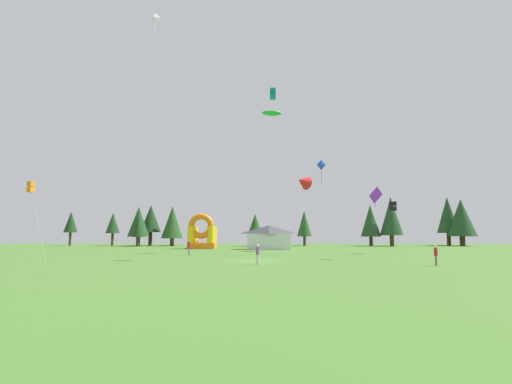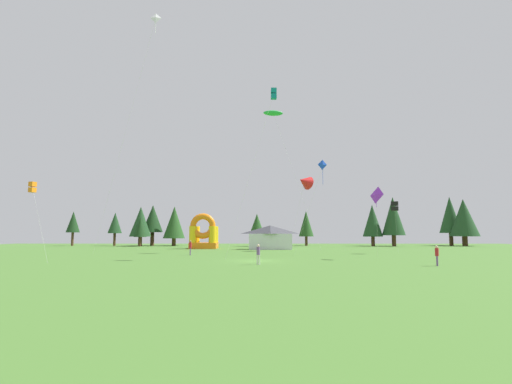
% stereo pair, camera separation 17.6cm
% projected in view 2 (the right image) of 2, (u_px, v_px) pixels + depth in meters
% --- Properties ---
extents(ground_plane, '(120.00, 120.00, 0.00)m').
position_uv_depth(ground_plane, '(255.00, 261.00, 38.59)').
color(ground_plane, '#47752D').
extents(kite_purple_diamond, '(1.13, 1.91, 7.27)m').
position_uv_depth(kite_purple_diamond, '(375.00, 196.00, 41.53)').
color(kite_purple_diamond, purple).
rests_on(kite_purple_diamond, ground_plane).
extents(kite_orange_box, '(2.55, 1.14, 7.43)m').
position_uv_depth(kite_orange_box, '(32.00, 187.00, 36.97)').
color(kite_orange_box, orange).
rests_on(kite_orange_box, ground_plane).
extents(kite_green_parafoil, '(8.39, 2.23, 20.30)m').
position_uv_depth(kite_green_parafoil, '(273.00, 113.00, 57.11)').
color(kite_green_parafoil, green).
rests_on(kite_green_parafoil, ground_plane).
extents(kite_blue_diamond, '(3.74, 2.00, 11.01)m').
position_uv_depth(kite_blue_diamond, '(323.00, 166.00, 46.55)').
color(kite_blue_diamond, blue).
rests_on(kite_blue_diamond, ground_plane).
extents(kite_black_box, '(1.71, 3.13, 6.79)m').
position_uv_depth(kite_black_box, '(395.00, 206.00, 52.33)').
color(kite_black_box, black).
rests_on(kite_black_box, ground_plane).
extents(kite_white_diamond, '(9.28, 7.48, 26.37)m').
position_uv_depth(kite_white_diamond, '(154.00, 23.00, 43.19)').
color(kite_white_diamond, white).
rests_on(kite_white_diamond, ground_plane).
extents(kite_teal_box, '(5.46, 0.62, 18.43)m').
position_uv_depth(kite_teal_box, '(274.00, 94.00, 43.44)').
color(kite_teal_box, '#0C7F7A').
rests_on(kite_teal_box, ground_plane).
extents(kite_red_delta, '(3.64, 4.30, 11.69)m').
position_uv_depth(kite_red_delta, '(304.00, 182.00, 60.40)').
color(kite_red_delta, red).
rests_on(kite_red_delta, ground_plane).
extents(person_near_camera, '(0.37, 0.37, 1.79)m').
position_uv_depth(person_near_camera, '(190.00, 246.00, 48.21)').
color(person_near_camera, '#724C8C').
rests_on(person_near_camera, ground_plane).
extents(person_left_edge, '(0.35, 0.35, 1.67)m').
position_uv_depth(person_left_edge, '(437.00, 254.00, 32.64)').
color(person_left_edge, '#724C8C').
rests_on(person_left_edge, ground_plane).
extents(person_far_side, '(0.30, 0.30, 1.73)m').
position_uv_depth(person_far_side, '(258.00, 253.00, 33.98)').
color(person_far_side, silver).
rests_on(person_far_side, ground_plane).
extents(inflatable_orange_dome, '(4.56, 4.64, 5.96)m').
position_uv_depth(inflatable_orange_dome, '(204.00, 236.00, 67.89)').
color(inflatable_orange_dome, orange).
rests_on(inflatable_orange_dome, ground_plane).
extents(festival_tent, '(6.88, 3.50, 3.89)m').
position_uv_depth(festival_tent, '(270.00, 237.00, 65.05)').
color(festival_tent, silver).
rests_on(festival_tent, ground_plane).
extents(tree_row_0, '(2.74, 2.74, 7.12)m').
position_uv_depth(tree_row_0, '(73.00, 222.00, 82.86)').
color(tree_row_0, '#4C331E').
rests_on(tree_row_0, ground_plane).
extents(tree_row_1, '(2.85, 2.85, 6.88)m').
position_uv_depth(tree_row_1, '(115.00, 223.00, 82.87)').
color(tree_row_1, '#4C331E').
rests_on(tree_row_1, ground_plane).
extents(tree_row_2, '(4.34, 4.34, 7.95)m').
position_uv_depth(tree_row_2, '(141.00, 222.00, 80.56)').
color(tree_row_2, '#4C331E').
rests_on(tree_row_2, ground_plane).
extents(tree_row_3, '(2.45, 2.45, 5.87)m').
position_uv_depth(tree_row_3, '(140.00, 227.00, 79.07)').
color(tree_row_3, '#4C331E').
rests_on(tree_row_3, ground_plane).
extents(tree_row_4, '(4.32, 4.32, 8.50)m').
position_uv_depth(tree_row_4, '(153.00, 219.00, 83.80)').
color(tree_row_4, '#4C331E').
rests_on(tree_row_4, ground_plane).
extents(tree_row_5, '(4.47, 4.47, 8.16)m').
position_uv_depth(tree_row_5, '(174.00, 222.00, 82.79)').
color(tree_row_5, '#4C331E').
rests_on(tree_row_5, ground_plane).
extents(tree_row_6, '(3.24, 3.24, 6.46)m').
position_uv_depth(tree_row_6, '(257.00, 225.00, 79.28)').
color(tree_row_6, '#4C331E').
rests_on(tree_row_6, ground_plane).
extents(tree_row_7, '(3.10, 3.10, 7.27)m').
position_uv_depth(tree_row_7, '(306.00, 224.00, 83.26)').
color(tree_row_7, '#4C331E').
rests_on(tree_row_7, ground_plane).
extents(tree_row_8, '(4.02, 4.02, 8.42)m').
position_uv_depth(tree_row_8, '(372.00, 221.00, 81.46)').
color(tree_row_8, '#4C331E').
rests_on(tree_row_8, ground_plane).
extents(tree_row_9, '(4.59, 4.59, 9.95)m').
position_uv_depth(tree_row_9, '(393.00, 216.00, 80.58)').
color(tree_row_9, '#4C331E').
rests_on(tree_row_9, ground_plane).
extents(tree_row_10, '(4.47, 4.47, 10.34)m').
position_uv_depth(tree_row_10, '(450.00, 215.00, 84.36)').
color(tree_row_10, '#4C331E').
rests_on(tree_row_10, ground_plane).
extents(tree_row_11, '(5.76, 5.76, 9.62)m').
position_uv_depth(tree_row_11, '(464.00, 218.00, 81.54)').
color(tree_row_11, '#4C331E').
rests_on(tree_row_11, ground_plane).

